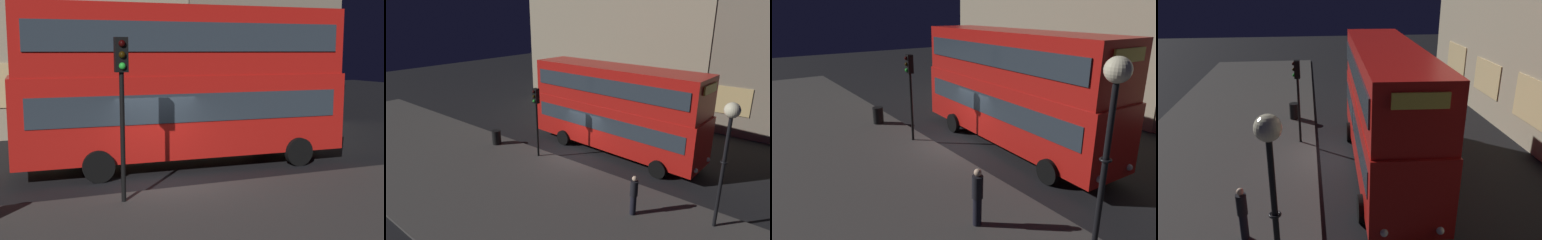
% 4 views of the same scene
% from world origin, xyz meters
% --- Properties ---
extents(ground_plane, '(80.00, 80.00, 0.00)m').
position_xyz_m(ground_plane, '(0.00, 0.00, 0.00)').
color(ground_plane, black).
extents(double_decker_bus, '(11.30, 3.27, 5.32)m').
position_xyz_m(double_decker_bus, '(1.32, 2.11, 2.96)').
color(double_decker_bus, red).
rests_on(double_decker_bus, ground).
extents(traffic_light_near_kerb, '(0.33, 0.37, 4.12)m').
position_xyz_m(traffic_light_near_kerb, '(-1.63, -1.55, 3.08)').
color(traffic_light_near_kerb, black).
rests_on(traffic_light_near_kerb, sidewalk_slab).
extents(traffic_light_far_side, '(0.38, 0.39, 3.78)m').
position_xyz_m(traffic_light_far_side, '(9.98, 5.36, 2.72)').
color(traffic_light_far_side, black).
rests_on(traffic_light_far_side, ground).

